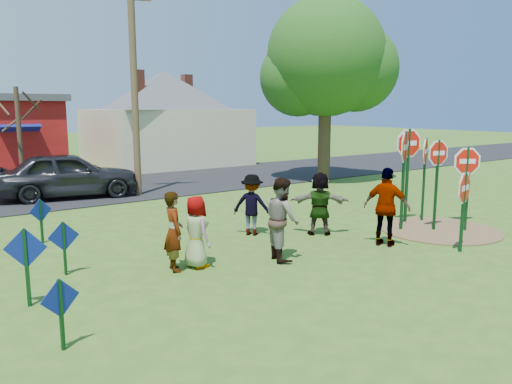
% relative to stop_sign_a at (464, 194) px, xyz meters
% --- Properties ---
extents(ground, '(120.00, 120.00, 0.00)m').
position_rel_stop_sign_a_xyz_m(ground, '(-3.09, 2.50, -1.36)').
color(ground, '#365618').
rests_on(ground, ground).
extents(road, '(120.00, 7.50, 0.04)m').
position_rel_stop_sign_a_xyz_m(road, '(-3.09, 14.00, -1.34)').
color(road, black).
rests_on(road, ground).
extents(dirt_patch, '(3.20, 3.20, 0.03)m').
position_rel_stop_sign_a_xyz_m(dirt_patch, '(1.41, 1.50, -1.34)').
color(dirt_patch, brown).
rests_on(dirt_patch, ground).
extents(cream_house, '(9.40, 9.40, 6.50)m').
position_rel_stop_sign_a_xyz_m(cream_house, '(2.41, 20.50, 1.57)').
color(cream_house, beige).
rests_on(cream_house, ground).
extents(stop_sign_a, '(0.98, 0.25, 2.01)m').
position_rel_stop_sign_a_xyz_m(stop_sign_a, '(0.00, 0.00, 0.00)').
color(stop_sign_a, '#0F3918').
rests_on(stop_sign_a, ground).
extents(stop_sign_b, '(1.09, 0.32, 2.88)m').
position_rel_stop_sign_a_xyz_m(stop_sign_b, '(1.42, 2.66, 0.72)').
color(stop_sign_b, '#0F3918').
rests_on(stop_sign_b, ground).
extents(stop_sign_c, '(0.94, 0.17, 2.59)m').
position_rel_stop_sign_a_xyz_m(stop_sign_c, '(1.26, 1.59, 0.47)').
color(stop_sign_c, '#0F3918').
rests_on(stop_sign_c, ground).
extents(stop_sign_d, '(0.92, 0.50, 2.58)m').
position_rel_stop_sign_a_xyz_m(stop_sign_d, '(1.97, 2.49, 0.50)').
color(stop_sign_d, '#0F3918').
rests_on(stop_sign_d, ground).
extents(stop_sign_e, '(0.84, 0.45, 1.73)m').
position_rel_stop_sign_a_xyz_m(stop_sign_e, '(1.89, 1.04, -0.21)').
color(stop_sign_e, '#0F3918').
rests_on(stop_sign_e, ground).
extents(stop_sign_f, '(0.94, 0.56, 2.35)m').
position_rel_stop_sign_a_xyz_m(stop_sign_f, '(2.69, 1.61, 0.30)').
color(stop_sign_f, '#0F3918').
rests_on(stop_sign_f, ground).
extents(stop_sign_g, '(1.03, 0.55, 2.85)m').
position_rel_stop_sign_a_xyz_m(stop_sign_g, '(0.57, 2.14, 0.63)').
color(stop_sign_g, '#0F3918').
rests_on(stop_sign_g, ground).
extents(blue_diamond_a, '(0.55, 0.14, 1.04)m').
position_rel_stop_sign_a_xyz_m(blue_diamond_a, '(-8.82, 0.48, -0.72)').
color(blue_diamond_a, '#0F3918').
rests_on(blue_diamond_a, ground).
extents(blue_diamond_b, '(0.64, 0.29, 1.36)m').
position_rel_stop_sign_a_xyz_m(blue_diamond_b, '(-8.85, 2.41, -0.52)').
color(blue_diamond_b, '#0F3918').
rests_on(blue_diamond_b, ground).
extents(blue_diamond_c, '(0.61, 0.06, 1.11)m').
position_rel_stop_sign_a_xyz_m(blue_diamond_c, '(-7.91, 3.69, -0.68)').
color(blue_diamond_c, '#0F3918').
rests_on(blue_diamond_c, ground).
extents(blue_diamond_d, '(0.56, 0.22, 1.12)m').
position_rel_stop_sign_a_xyz_m(blue_diamond_d, '(-7.71, 6.49, -0.67)').
color(blue_diamond_d, '#0F3918').
rests_on(blue_diamond_d, ground).
extents(person_a, '(0.53, 0.77, 1.52)m').
position_rel_stop_sign_a_xyz_m(person_a, '(-5.53, 2.60, -0.60)').
color(person_a, '#344280').
rests_on(person_a, ground).
extents(person_b, '(0.50, 0.67, 1.65)m').
position_rel_stop_sign_a_xyz_m(person_b, '(-6.00, 2.68, -0.53)').
color(person_b, '#20675D').
rests_on(person_b, ground).
extents(person_c, '(0.93, 1.06, 1.83)m').
position_rel_stop_sign_a_xyz_m(person_c, '(-3.73, 1.99, -0.45)').
color(person_c, brown).
rests_on(person_c, ground).
extents(person_d, '(1.11, 1.18, 1.60)m').
position_rel_stop_sign_a_xyz_m(person_d, '(-3.02, 4.13, -0.56)').
color(person_d, '#35353A').
rests_on(person_d, ground).
extents(person_e, '(0.88, 1.21, 1.91)m').
position_rel_stop_sign_a_xyz_m(person_e, '(-1.01, 1.36, -0.40)').
color(person_e, '#4C2A58').
rests_on(person_e, ground).
extents(person_f, '(1.50, 1.37, 1.67)m').
position_rel_stop_sign_a_xyz_m(person_f, '(-1.57, 3.10, -0.52)').
color(person_f, '#194B28').
rests_on(person_f, ground).
extents(suv, '(5.24, 2.91, 1.69)m').
position_rel_stop_sign_a_xyz_m(suv, '(-5.40, 12.44, -0.48)').
color(suv, '#313137').
rests_on(suv, road).
extents(utility_pole, '(1.92, 0.75, 8.15)m').
position_rel_stop_sign_a_xyz_m(utility_pole, '(-3.10, 11.49, 2.93)').
color(utility_pole, '#4C3823').
rests_on(utility_pole, ground).
extents(leafy_tree, '(5.71, 5.21, 8.12)m').
position_rel_stop_sign_a_xyz_m(leafy_tree, '(5.30, 10.06, 3.87)').
color(leafy_tree, '#382819').
rests_on(leafy_tree, ground).
extents(bare_tree_east, '(1.80, 1.80, 4.12)m').
position_rel_stop_sign_a_xyz_m(bare_tree_east, '(-6.45, 15.16, 1.31)').
color(bare_tree_east, '#382819').
rests_on(bare_tree_east, ground).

